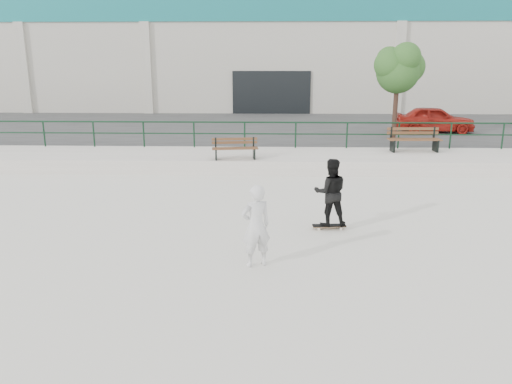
{
  "coord_description": "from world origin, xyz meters",
  "views": [
    {
      "loc": [
        0.1,
        -8.67,
        3.82
      ],
      "look_at": [
        -0.26,
        2.0,
        1.01
      ],
      "focal_mm": 35.0,
      "sensor_mm": 36.0,
      "label": 1
    }
  ],
  "objects_px": {
    "bench_right": "(414,140)",
    "standing_skater": "(330,192)",
    "tree": "(399,67)",
    "skateboard": "(329,226)",
    "red_car": "(435,119)",
    "seated_skater": "(256,226)",
    "bench_left": "(235,149)"
  },
  "relations": [
    {
      "from": "tree",
      "to": "seated_skater",
      "type": "relative_size",
      "value": 2.55
    },
    {
      "from": "red_car",
      "to": "skateboard",
      "type": "distance_m",
      "value": 14.59
    },
    {
      "from": "standing_skater",
      "to": "skateboard",
      "type": "bearing_deg",
      "value": 180.0
    },
    {
      "from": "bench_right",
      "to": "red_car",
      "type": "bearing_deg",
      "value": 63.35
    },
    {
      "from": "bench_right",
      "to": "tree",
      "type": "distance_m",
      "value": 4.24
    },
    {
      "from": "bench_right",
      "to": "skateboard",
      "type": "distance_m",
      "value": 8.71
    },
    {
      "from": "bench_right",
      "to": "seated_skater",
      "type": "bearing_deg",
      "value": -121.89
    },
    {
      "from": "skateboard",
      "to": "seated_skater",
      "type": "relative_size",
      "value": 0.5
    },
    {
      "from": "bench_right",
      "to": "standing_skater",
      "type": "height_order",
      "value": "standing_skater"
    },
    {
      "from": "bench_left",
      "to": "standing_skater",
      "type": "relative_size",
      "value": 1.04
    },
    {
      "from": "bench_right",
      "to": "skateboard",
      "type": "height_order",
      "value": "bench_right"
    },
    {
      "from": "bench_right",
      "to": "standing_skater",
      "type": "xyz_separation_m",
      "value": [
        -3.98,
        -7.7,
        -0.06
      ]
    },
    {
      "from": "skateboard",
      "to": "tree",
      "type": "bearing_deg",
      "value": 64.86
    },
    {
      "from": "skateboard",
      "to": "standing_skater",
      "type": "height_order",
      "value": "standing_skater"
    },
    {
      "from": "bench_left",
      "to": "tree",
      "type": "xyz_separation_m",
      "value": [
        6.69,
        5.06,
        2.7
      ]
    },
    {
      "from": "bench_left",
      "to": "skateboard",
      "type": "distance_m",
      "value": 6.59
    },
    {
      "from": "bench_right",
      "to": "tree",
      "type": "bearing_deg",
      "value": 86.8
    },
    {
      "from": "bench_left",
      "to": "seated_skater",
      "type": "height_order",
      "value": "seated_skater"
    },
    {
      "from": "seated_skater",
      "to": "standing_skater",
      "type": "bearing_deg",
      "value": -150.48
    },
    {
      "from": "red_car",
      "to": "seated_skater",
      "type": "bearing_deg",
      "value": 161.67
    },
    {
      "from": "bench_left",
      "to": "tree",
      "type": "distance_m",
      "value": 8.81
    },
    {
      "from": "seated_skater",
      "to": "skateboard",
      "type": "bearing_deg",
      "value": -150.48
    },
    {
      "from": "bench_left",
      "to": "red_car",
      "type": "height_order",
      "value": "red_car"
    },
    {
      "from": "red_car",
      "to": "seated_skater",
      "type": "relative_size",
      "value": 2.26
    },
    {
      "from": "bench_right",
      "to": "tree",
      "type": "relative_size",
      "value": 0.48
    },
    {
      "from": "skateboard",
      "to": "standing_skater",
      "type": "bearing_deg",
      "value": 0.0
    },
    {
      "from": "bench_left",
      "to": "bench_right",
      "type": "distance_m",
      "value": 6.86
    },
    {
      "from": "standing_skater",
      "to": "tree",
      "type": "bearing_deg",
      "value": -112.24
    },
    {
      "from": "bench_left",
      "to": "seated_skater",
      "type": "relative_size",
      "value": 1.02
    },
    {
      "from": "skateboard",
      "to": "red_car",
      "type": "bearing_deg",
      "value": 58.81
    },
    {
      "from": "red_car",
      "to": "seated_skater",
      "type": "distance_m",
      "value": 17.28
    },
    {
      "from": "bench_left",
      "to": "tree",
      "type": "bearing_deg",
      "value": 29.36
    }
  ]
}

